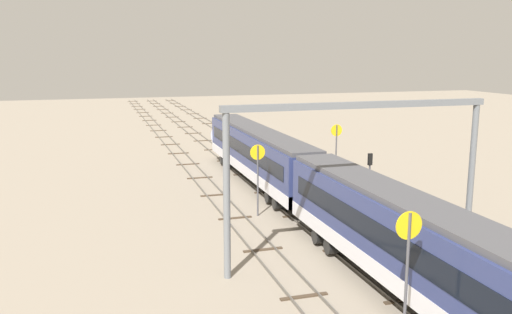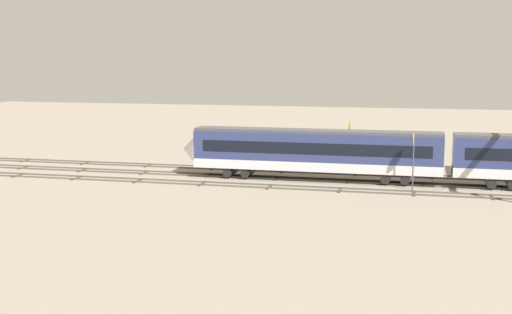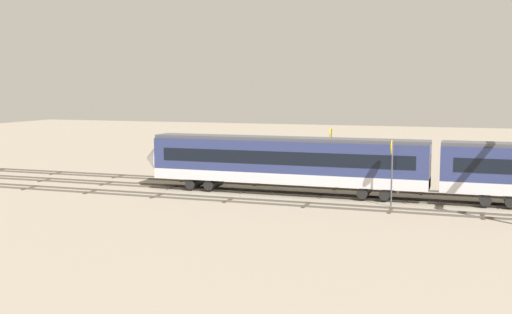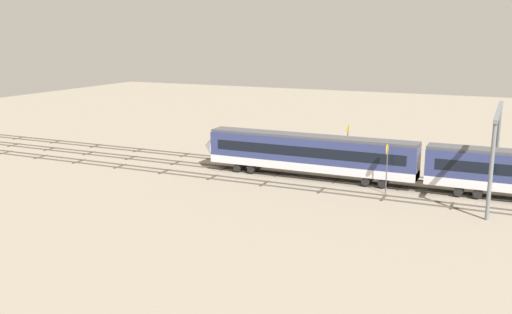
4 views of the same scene
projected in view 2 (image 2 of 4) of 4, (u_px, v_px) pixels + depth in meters
name	position (u px, v px, depth m)	size (l,w,h in m)	color
ground_plane	(312.00, 180.00, 66.51)	(198.63, 198.63, 0.00)	gray
track_near_foreground	(319.00, 172.00, 70.84)	(182.63, 2.40, 0.16)	#59544C
track_with_train	(312.00, 179.00, 66.50)	(182.63, 2.40, 0.16)	#59544C
track_middle	(304.00, 188.00, 62.16)	(182.63, 2.40, 0.16)	#59544C
speed_sign_near_foreground	(349.00, 137.00, 71.50)	(0.14, 1.03, 5.41)	#4C4C51
speed_sign_far_trackside	(413.00, 152.00, 61.07)	(0.14, 1.08, 5.17)	#4C4C51
signal_light_trackside_approach	(412.00, 148.00, 69.92)	(0.31, 0.32, 4.01)	#4C4C51
relay_cabinet	(368.00, 163.00, 72.18)	(1.11, 0.83, 1.52)	gray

